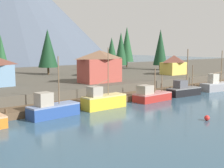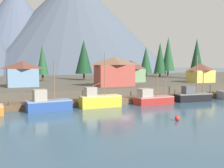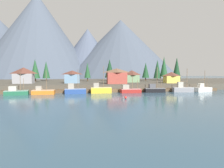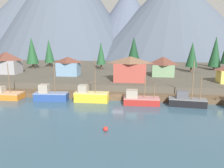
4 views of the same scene
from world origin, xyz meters
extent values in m
cube|color=#335166|center=(0.00, 20.00, -0.50)|extent=(400.00, 400.00, 1.00)
cube|color=brown|center=(0.00, 2.00, 0.50)|extent=(80.00, 4.00, 1.00)
cylinder|color=brown|center=(-36.00, 0.20, 0.80)|extent=(0.36, 0.36, 1.60)
cylinder|color=brown|center=(-28.00, 0.20, 0.80)|extent=(0.36, 0.36, 1.60)
cylinder|color=brown|center=(-20.00, 0.20, 0.80)|extent=(0.36, 0.36, 1.60)
cylinder|color=brown|center=(-12.00, 0.20, 0.80)|extent=(0.36, 0.36, 1.60)
cylinder|color=brown|center=(-4.00, 0.20, 0.80)|extent=(0.36, 0.36, 1.60)
cylinder|color=brown|center=(4.00, 0.20, 0.80)|extent=(0.36, 0.36, 1.60)
cylinder|color=brown|center=(12.00, 0.20, 0.80)|extent=(0.36, 0.36, 1.60)
cylinder|color=brown|center=(20.00, 0.20, 0.80)|extent=(0.36, 0.36, 1.60)
cylinder|color=brown|center=(28.00, 0.20, 0.80)|extent=(0.36, 0.36, 1.60)
cylinder|color=brown|center=(36.00, 0.20, 0.80)|extent=(0.36, 0.36, 1.60)
cube|color=#4C473D|center=(0.00, 32.00, 1.25)|extent=(400.00, 56.00, 2.50)
cone|color=#475160|center=(-99.14, 150.58, 30.72)|extent=(123.19, 123.19, 61.45)
cone|color=#475160|center=(-55.39, 125.57, 40.57)|extent=(111.49, 111.49, 81.13)
cone|color=#4C566B|center=(-7.91, 128.80, 25.21)|extent=(73.41, 73.41, 50.42)
cone|color=#475160|center=(25.36, 125.46, 29.79)|extent=(119.17, 119.17, 59.59)
cube|color=#1E5B3D|center=(-32.83, -2.32, 0.61)|extent=(7.53, 4.28, 1.23)
cube|color=gray|center=(-32.83, -2.32, 1.33)|extent=(7.53, 4.28, 0.20)
cube|color=#B2AD9E|center=(-33.88, -2.50, 2.14)|extent=(2.54, 2.39, 1.43)
cylinder|color=brown|center=(-31.68, -2.12, 4.51)|extent=(0.14, 0.14, 6.17)
cylinder|color=brown|center=(-30.76, -1.97, 3.37)|extent=(0.12, 0.12, 3.89)
cube|color=#CC6B1E|center=(-24.61, -1.75, 0.62)|extent=(7.10, 3.19, 1.24)
cube|color=tan|center=(-24.61, -1.75, 1.34)|extent=(7.10, 3.19, 0.20)
cube|color=gray|center=(-25.99, -1.75, 2.08)|extent=(1.81, 1.76, 1.28)
cylinder|color=brown|center=(-23.66, -1.75, 4.68)|extent=(0.16, 0.16, 6.49)
cube|color=navy|center=(-14.20, -1.61, 0.76)|extent=(7.27, 2.97, 1.53)
cube|color=#6C7DA2|center=(-14.20, -1.61, 1.63)|extent=(7.27, 2.97, 0.20)
cube|color=gray|center=(-15.65, -1.73, 2.62)|extent=(2.10, 1.94, 1.78)
cylinder|color=brown|center=(-13.29, -1.54, 4.96)|extent=(0.16, 0.16, 6.47)
cube|color=gold|center=(-5.38, -1.36, 0.92)|extent=(7.12, 2.48, 1.85)
cube|color=tan|center=(-5.38, -1.36, 1.95)|extent=(7.12, 2.48, 0.20)
cube|color=gray|center=(-7.16, -1.38, 2.80)|extent=(1.84, 1.86, 1.51)
cylinder|color=brown|center=(-4.54, -1.35, 5.69)|extent=(0.12, 0.12, 7.29)
cylinder|color=brown|center=(-5.52, -1.36, 4.12)|extent=(2.36, 0.11, 0.81)
cube|color=maroon|center=(5.05, -1.75, 0.62)|extent=(7.21, 3.20, 1.24)
cube|color=#AD6C6A|center=(5.05, -1.75, 1.34)|extent=(7.21, 3.20, 0.20)
cube|color=gray|center=(3.12, -1.82, 2.19)|extent=(2.34, 2.22, 1.49)
cylinder|color=brown|center=(5.67, -1.72, 3.62)|extent=(0.18, 0.18, 4.35)
cylinder|color=brown|center=(7.57, -1.65, 2.91)|extent=(0.15, 0.15, 2.93)
cube|color=black|center=(14.00, -1.68, 0.69)|extent=(7.29, 3.10, 1.37)
cube|color=slate|center=(14.00, -1.68, 1.47)|extent=(7.29, 3.10, 0.20)
cube|color=#4C4C51|center=(12.98, -1.60, 2.32)|extent=(2.29, 2.00, 1.50)
cylinder|color=brown|center=(14.77, -1.75, 5.29)|extent=(0.20, 0.20, 7.43)
cylinder|color=brown|center=(16.28, -1.87, 3.72)|extent=(0.17, 0.17, 4.29)
cube|color=gray|center=(24.61, -2.05, 0.77)|extent=(7.44, 3.80, 1.54)
cube|color=#9F9FA2|center=(24.61, -2.05, 1.64)|extent=(7.44, 3.80, 0.20)
cube|color=#B2AD9E|center=(23.63, -1.90, 2.73)|extent=(2.03, 1.82, 1.98)
cylinder|color=brown|center=(26.01, -2.27, 5.18)|extent=(0.17, 0.17, 6.87)
cylinder|color=brown|center=(24.95, -2.10, 3.90)|extent=(2.68, 0.54, 0.41)
cube|color=silver|center=(32.59, -2.02, 0.71)|extent=(6.62, 3.72, 1.41)
cube|color=silver|center=(32.59, -2.02, 1.51)|extent=(6.62, 3.72, 0.20)
cube|color=silver|center=(31.56, -2.19, 2.37)|extent=(1.96, 2.00, 1.50)
cylinder|color=brown|center=(33.34, -1.89, 4.76)|extent=(0.15, 0.15, 6.30)
cylinder|color=brown|center=(34.40, -1.72, 3.51)|extent=(0.13, 0.13, 3.78)
cylinder|color=brown|center=(32.33, -2.06, 4.41)|extent=(2.56, 0.53, 0.41)
cube|color=gold|center=(26.40, 11.09, 4.03)|extent=(6.01, 4.10, 3.06)
pyramid|color=brown|center=(26.40, 11.09, 6.43)|extent=(6.31, 4.30, 1.74)
cube|color=gray|center=(-36.43, 17.10, 4.56)|extent=(7.68, 4.90, 4.11)
pyramid|color=brown|center=(-36.43, 17.10, 7.90)|extent=(8.06, 5.14, 2.58)
cube|color=#9E4238|center=(1.97, 9.50, 4.80)|extent=(7.90, 4.28, 4.60)
pyramid|color=brown|center=(1.97, 9.50, 7.94)|extent=(8.29, 4.50, 1.68)
cube|color=#6689A8|center=(-16.36, 16.04, 4.40)|extent=(6.22, 4.10, 3.79)
pyramid|color=brown|center=(-16.36, 16.04, 7.12)|extent=(6.53, 4.30, 1.65)
cube|color=#6B8E66|center=(10.71, 19.13, 4.16)|extent=(6.08, 4.83, 3.33)
pyramid|color=brown|center=(10.71, 19.13, 6.95)|extent=(6.38, 5.07, 2.24)
cylinder|color=#4C3823|center=(34.34, 37.58, 3.47)|extent=(0.50, 0.50, 1.94)
cone|color=#1E4C28|center=(34.34, 37.58, 10.23)|extent=(4.54, 4.54, 11.59)
cylinder|color=#4C3823|center=(29.25, 34.69, 3.08)|extent=(0.50, 0.50, 1.16)
cone|color=#194223|center=(29.25, 34.69, 8.83)|extent=(4.13, 4.13, 10.35)
cylinder|color=#4C3823|center=(-30.99, 36.20, 3.23)|extent=(0.50, 0.50, 1.46)
cone|color=#1E4C28|center=(-30.99, 36.20, 8.41)|extent=(3.79, 3.79, 8.89)
cylinder|color=#4C3823|center=(20.45, 28.51, 3.36)|extent=(0.50, 0.50, 1.73)
cone|color=#194223|center=(20.45, 28.51, 8.14)|extent=(3.76, 3.76, 7.83)
cylinder|color=#4C3823|center=(34.97, 23.34, 3.21)|extent=(0.50, 0.50, 1.43)
cone|color=#14381E|center=(34.97, 23.34, 9.26)|extent=(4.18, 4.18, 10.66)
cylinder|color=#4C3823|center=(1.77, 30.73, 3.42)|extent=(0.50, 0.50, 1.83)
cone|color=#14381E|center=(1.77, 30.73, 9.06)|extent=(4.86, 4.86, 9.45)
cylinder|color=#4C3823|center=(-9.63, 31.15, 3.35)|extent=(0.50, 0.50, 1.71)
cone|color=#1E4C28|center=(-9.63, 31.15, 8.15)|extent=(3.20, 3.20, 7.88)
cylinder|color=#4C3823|center=(-35.13, 30.73, 3.32)|extent=(0.50, 0.50, 1.64)
cone|color=#1E4C28|center=(-35.13, 30.73, 8.86)|extent=(4.41, 4.41, 9.43)
sphere|color=red|center=(0.16, -15.93, 0.35)|extent=(0.70, 0.70, 0.70)
camera|label=1|loc=(-33.27, -37.55, 9.52)|focal=48.21mm
camera|label=2|loc=(-22.83, -47.95, 8.08)|focal=46.75mm
camera|label=3|loc=(-10.94, -66.85, 7.64)|focal=30.38mm
camera|label=4|loc=(5.35, -45.24, 13.01)|focal=35.44mm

